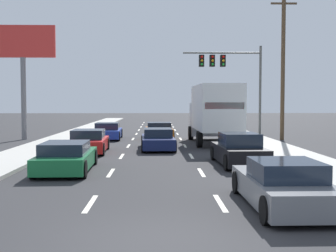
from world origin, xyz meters
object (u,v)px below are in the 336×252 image
(car_gray, at_px, (283,186))
(traffic_signal_mast, at_px, (226,68))
(car_red, at_px, (89,142))
(roadside_billboard, at_px, (23,57))
(car_green, at_px, (66,157))
(car_navy, at_px, (158,140))
(box_truck, at_px, (214,111))
(utility_pole_mid, at_px, (283,66))
(car_orange, at_px, (159,131))
(car_blue, at_px, (108,132))
(car_black, at_px, (239,151))

(car_gray, relative_size, traffic_signal_mast, 0.61)
(car_red, bearing_deg, roadside_billboard, 125.48)
(car_green, relative_size, car_navy, 0.96)
(box_truck, relative_size, utility_pole_mid, 0.79)
(box_truck, xyz_separation_m, utility_pole_mid, (5.16, 2.98, 3.05))
(car_red, height_order, car_navy, car_red)
(car_navy, height_order, car_gray, car_gray)
(car_green, height_order, car_orange, car_orange)
(car_green, distance_m, traffic_signal_mast, 21.96)
(car_blue, distance_m, utility_pole_mid, 13.10)
(car_red, distance_m, car_orange, 9.18)
(car_navy, xyz_separation_m, box_truck, (3.54, 2.89, 1.57))
(car_red, relative_size, car_green, 0.90)
(car_orange, height_order, box_truck, box_truck)
(car_blue, bearing_deg, car_navy, -61.68)
(car_green, distance_m, car_orange, 15.03)
(car_green, distance_m, car_navy, 8.57)
(car_black, distance_m, car_gray, 7.43)
(car_black, height_order, roadside_billboard, roadside_billboard)
(car_black, relative_size, roadside_billboard, 0.54)
(car_green, height_order, traffic_signal_mast, traffic_signal_mast)
(car_navy, bearing_deg, car_gray, -76.97)
(car_blue, relative_size, utility_pole_mid, 0.41)
(car_blue, height_order, car_orange, car_orange)
(car_orange, bearing_deg, box_truck, -48.43)
(car_red, distance_m, roadside_billboard, 11.23)
(box_truck, bearing_deg, utility_pole_mid, 29.96)
(car_red, relative_size, car_gray, 0.94)
(car_green, xyz_separation_m, utility_pole_mid, (12.19, 13.69, 4.61))
(car_green, height_order, car_black, car_black)
(car_green, bearing_deg, car_red, 91.17)
(utility_pole_mid, bearing_deg, car_red, -148.68)
(car_navy, xyz_separation_m, car_black, (3.41, -6.28, 0.07))
(car_navy, relative_size, utility_pole_mid, 0.47)
(box_truck, bearing_deg, car_navy, -140.70)
(box_truck, bearing_deg, traffic_signal_mast, 76.64)
(car_green, bearing_deg, roadside_billboard, 112.41)
(car_orange, xyz_separation_m, box_truck, (3.44, -3.88, 1.55))
(box_truck, height_order, utility_pole_mid, utility_pole_mid)
(car_red, distance_m, car_gray, 13.86)
(car_blue, relative_size, car_navy, 0.87)
(car_black, bearing_deg, car_green, -167.40)
(car_navy, bearing_deg, car_blue, 118.32)
(car_orange, relative_size, car_navy, 0.91)
(car_black, height_order, utility_pole_mid, utility_pole_mid)
(car_blue, relative_size, car_green, 0.90)
(car_red, distance_m, car_black, 8.43)
(car_gray, height_order, traffic_signal_mast, traffic_signal_mast)
(car_orange, relative_size, car_gray, 0.98)
(car_green, xyz_separation_m, car_orange, (3.58, 14.60, 0.01))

